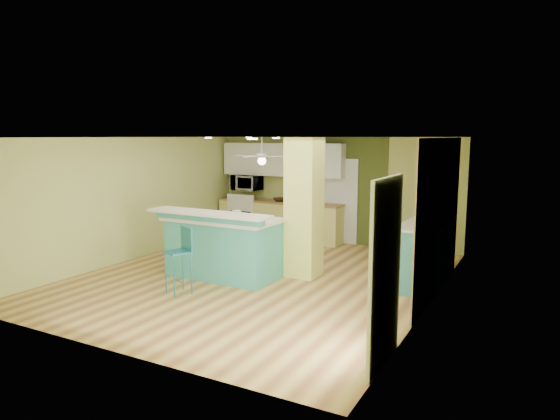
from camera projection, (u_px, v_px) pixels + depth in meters
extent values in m
cube|color=#936133|center=(259.00, 278.00, 8.98)|extent=(6.00, 7.00, 0.01)
cube|color=white|center=(258.00, 137.00, 8.61)|extent=(6.00, 7.00, 0.01)
cube|color=#BBC368|center=(334.00, 190.00, 11.85)|extent=(6.00, 0.01, 2.50)
cube|color=#BBC368|center=(103.00, 248.00, 5.74)|extent=(6.00, 0.01, 2.50)
cube|color=#BBC368|center=(133.00, 199.00, 10.20)|extent=(0.01, 7.00, 2.50)
cube|color=#BBC368|center=(433.00, 223.00, 7.39)|extent=(0.01, 7.00, 2.50)
cube|color=#947554|center=(440.00, 217.00, 7.92)|extent=(0.02, 3.40, 2.50)
cube|color=#475421|center=(342.00, 191.00, 11.74)|extent=(2.20, 0.02, 2.50)
cube|color=white|center=(341.00, 201.00, 11.75)|extent=(0.82, 0.05, 2.00)
cube|color=silver|center=(385.00, 273.00, 5.43)|extent=(0.04, 1.08, 2.10)
cube|color=#E1E56A|center=(304.00, 208.00, 8.93)|extent=(0.55, 0.55, 2.50)
cube|color=#E1D875|center=(280.00, 221.00, 12.31)|extent=(3.20, 0.60, 0.90)
cube|color=olive|center=(280.00, 202.00, 12.24)|extent=(3.25, 0.63, 0.04)
cube|color=white|center=(247.00, 218.00, 12.75)|extent=(0.76, 0.64, 0.90)
cube|color=black|center=(240.00, 221.00, 12.47)|extent=(0.59, 0.02, 0.50)
cube|color=white|center=(241.00, 198.00, 12.41)|extent=(0.76, 0.06, 0.18)
cube|color=white|center=(282.00, 160.00, 12.19)|extent=(3.20, 0.34, 0.80)
imported|color=silver|center=(247.00, 183.00, 12.62)|extent=(0.70, 0.48, 0.39)
cylinder|color=white|center=(262.00, 146.00, 10.90)|extent=(0.03, 0.03, 0.40)
cylinder|color=white|center=(262.00, 155.00, 10.93)|extent=(0.24, 0.24, 0.10)
sphere|color=white|center=(262.00, 161.00, 10.94)|extent=(0.18, 0.18, 0.18)
cylinder|color=white|center=(423.00, 157.00, 8.07)|extent=(0.01, 0.01, 0.62)
sphere|color=white|center=(422.00, 176.00, 8.11)|extent=(0.14, 0.14, 0.14)
cube|color=brown|center=(441.00, 197.00, 8.06)|extent=(0.03, 0.90, 0.70)
cube|color=teal|center=(224.00, 249.00, 8.99)|extent=(1.94, 0.98, 1.02)
cube|color=silver|center=(223.00, 219.00, 8.91)|extent=(2.05, 1.10, 0.06)
cube|color=teal|center=(208.00, 217.00, 8.50)|extent=(2.18, 0.18, 0.15)
cube|color=silver|center=(208.00, 213.00, 8.49)|extent=(2.33, 0.50, 0.05)
cylinder|color=#1E6F87|center=(166.00, 273.00, 8.03)|extent=(0.02, 0.02, 0.68)
cylinder|color=#1E6F87|center=(174.00, 277.00, 7.80)|extent=(0.02, 0.02, 0.68)
cylinder|color=#1E6F87|center=(183.00, 270.00, 8.22)|extent=(0.02, 0.02, 0.68)
cylinder|color=#1E6F87|center=(191.00, 274.00, 7.98)|extent=(0.02, 0.02, 0.68)
cube|color=#1E6F87|center=(178.00, 252.00, 7.96)|extent=(0.47, 0.47, 0.03)
cube|color=#1E6F87|center=(187.00, 238.00, 8.02)|extent=(0.34, 0.17, 0.38)
cube|color=teal|center=(425.00, 255.00, 8.50)|extent=(0.66, 1.60, 1.03)
cube|color=silver|center=(426.00, 224.00, 8.42)|extent=(0.71, 1.67, 0.05)
imported|color=#351F15|center=(280.00, 200.00, 12.19)|extent=(0.45, 0.45, 0.08)
cylinder|color=gold|center=(237.00, 215.00, 8.73)|extent=(0.16, 0.16, 0.15)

